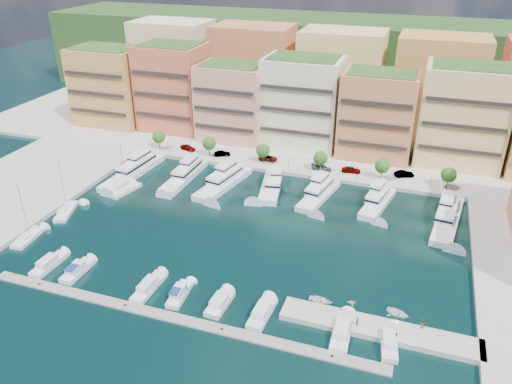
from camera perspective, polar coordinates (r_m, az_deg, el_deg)
ground at (r=107.97m, az=-0.77°, el=-4.56°), size 400.00×400.00×0.00m
north_quay at (r=161.89m, az=6.68°, el=6.46°), size 220.00×64.00×2.00m
hillside at (r=206.77m, az=9.73°, el=10.86°), size 240.00×40.00×58.00m
south_pontoon at (r=87.03m, az=-9.58°, el=-14.03°), size 72.00×2.20×0.35m
finger_pier at (r=85.84m, az=13.80°, el=-15.23°), size 32.00×5.00×2.00m
apartment_0 at (r=173.01m, az=-16.31°, el=11.56°), size 22.00×16.50×24.80m
apartment_1 at (r=163.10m, az=-9.43°, el=11.73°), size 20.00×16.50×26.80m
apartment_2 at (r=153.32m, az=-2.64°, el=10.29°), size 20.00×15.50×22.80m
apartment_3 at (r=148.62m, az=5.32°, el=10.26°), size 22.00×16.50×25.80m
apartment_4 at (r=143.69m, az=13.73°, el=8.59°), size 20.00×15.50×23.80m
apartment_5 at (r=145.11m, az=22.58°, el=8.07°), size 22.00×16.50×26.80m
backblock_0 at (r=186.57m, az=-9.35°, el=14.21°), size 26.00×18.00×30.00m
backblock_1 at (r=174.74m, az=-0.35°, el=13.69°), size 26.00×18.00×30.00m
backblock_2 at (r=167.52m, az=9.63°, el=12.72°), size 26.00×18.00×30.00m
backblock_3 at (r=165.49m, az=20.08°, el=11.30°), size 26.00×18.00×30.00m
tree_0 at (r=148.82m, az=-11.06°, el=6.20°), size 3.80×3.80×5.65m
tree_1 at (r=141.85m, az=-5.39°, el=5.54°), size 3.80×3.80×5.65m
tree_2 at (r=136.42m, az=0.79°, el=4.75°), size 3.80×3.80×5.65m
tree_3 at (r=132.71m, az=7.38°, el=3.86°), size 3.80×3.80×5.65m
tree_4 at (r=130.86m, az=14.23°, el=2.87°), size 3.80×3.80×5.65m
tree_5 at (r=130.96m, az=21.17°, el=1.83°), size 3.80×3.80×5.65m
lamppost_0 at (r=145.40m, az=-10.08°, el=5.39°), size 0.30×0.30×4.20m
lamppost_1 at (r=138.01m, az=-3.47°, el=4.57°), size 0.30×0.30×4.20m
lamppost_2 at (r=132.66m, az=3.77°, el=3.59°), size 0.30×0.30×4.20m
lamppost_3 at (r=129.61m, az=11.46°, el=2.49°), size 0.30×0.30×4.20m
lamppost_4 at (r=129.02m, az=19.35°, el=1.31°), size 0.30×0.30×4.20m
yacht_0 at (r=137.44m, az=-13.68°, el=2.52°), size 6.37×24.48×7.30m
yacht_1 at (r=132.26m, az=-8.09°, el=1.99°), size 4.57×20.27×7.30m
yacht_2 at (r=127.64m, az=-3.62°, el=1.31°), size 8.72×21.46×7.30m
yacht_3 at (r=125.42m, az=1.83°, el=0.86°), size 7.71×17.58×7.30m
yacht_4 at (r=122.37m, az=7.27°, el=-0.13°), size 7.74×18.58×7.30m
yacht_5 at (r=121.35m, az=13.78°, el=-0.93°), size 7.21×17.20×7.30m
yacht_6 at (r=119.16m, az=21.09°, el=-2.62°), size 7.35×23.00×7.30m
cruiser_0 at (r=104.89m, az=-22.57°, el=-7.63°), size 2.82×8.47×2.55m
cruiser_1 at (r=101.10m, az=-19.76°, el=-8.46°), size 2.68×7.70×2.66m
cruiser_3 at (r=93.35m, az=-12.16°, el=-10.60°), size 2.69×9.21×2.55m
cruiser_4 at (r=90.77m, az=-8.75°, el=-11.48°), size 3.04×7.54×2.66m
cruiser_5 at (r=88.07m, az=-4.17°, el=-12.60°), size 3.10×7.21×2.55m
cruiser_6 at (r=85.94m, az=0.68°, el=-13.70°), size 3.13×8.34×2.55m
cruiser_8 at (r=83.80m, az=9.80°, el=-15.48°), size 3.03×9.18×2.55m
cruiser_9 at (r=83.55m, az=14.96°, el=-16.30°), size 3.48×8.09×2.55m
sailboat_2 at (r=128.46m, az=-14.70°, el=0.14°), size 4.61×9.35×13.20m
sailboat_0 at (r=115.65m, az=-24.60°, el=-4.80°), size 3.68×8.59×13.20m
sailboat_1 at (r=122.85m, az=-20.89°, el=-2.14°), size 5.65×9.59×13.20m
tender_2 at (r=89.44m, az=15.89°, el=-13.18°), size 4.50×3.78×0.80m
tender_1 at (r=89.89m, az=10.86°, el=-12.24°), size 2.02×1.88×0.87m
tender_3 at (r=89.89m, az=16.20°, el=-13.01°), size 1.53×1.35×0.76m
tender_0 at (r=89.34m, az=7.39°, el=-12.21°), size 4.22×3.05×0.86m
car_0 at (r=147.53m, az=-7.79°, el=5.06°), size 5.26×3.31×1.67m
car_1 at (r=142.50m, az=-3.88°, el=4.40°), size 4.80×3.29×1.50m
car_2 at (r=139.36m, az=1.38°, el=3.91°), size 5.50×2.82×1.49m
car_3 at (r=134.44m, az=7.49°, el=2.79°), size 5.75×3.12×1.58m
car_4 at (r=134.30m, az=10.82°, el=2.53°), size 5.21×2.57×1.71m
car_5 at (r=135.13m, az=16.57°, el=1.99°), size 5.36×3.66×1.67m
person_0 at (r=84.19m, az=11.49°, el=-14.27°), size 0.44×0.63×1.63m
person_1 at (r=86.32m, az=18.46°, el=-14.09°), size 0.82×0.65×1.67m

